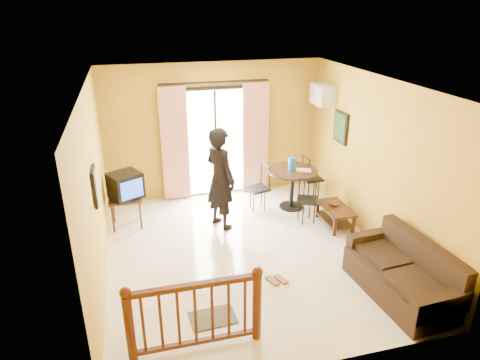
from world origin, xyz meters
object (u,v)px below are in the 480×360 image
object	(u,v)px
dining_table	(292,178)
standing_person	(220,179)
coffee_table	(335,213)
sofa	(404,276)
television	(125,185)

from	to	relation	value
dining_table	standing_person	distance (m)	1.61
dining_table	coffee_table	distance (m)	1.12
dining_table	sofa	world-z (taller)	sofa
dining_table	coffee_table	size ratio (longest dim) A/B	1.18
standing_person	sofa	bearing A→B (deg)	-168.75
television	dining_table	bearing A→B (deg)	-27.96
television	standing_person	size ratio (longest dim) A/B	0.36
coffee_table	sofa	distance (m)	2.13
television	dining_table	xyz separation A→B (m)	(3.20, -0.03, -0.17)
coffee_table	television	bearing A→B (deg)	165.85
standing_person	coffee_table	bearing A→B (deg)	-130.94
standing_person	dining_table	bearing A→B (deg)	-102.80
dining_table	sofa	bearing A→B (deg)	-80.16
television	sofa	world-z (taller)	television
dining_table	standing_person	xyz separation A→B (m)	(-1.54, -0.38, 0.30)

